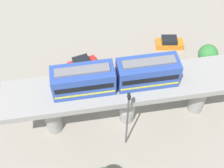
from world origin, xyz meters
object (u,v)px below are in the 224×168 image
at_px(train, 116,76).
at_px(parked_car_red, 82,64).
at_px(tree_far_corner, 208,54).
at_px(signal_post, 127,119).
at_px(parked_car_orange, 169,43).

bearing_deg(train, parked_car_red, 18.29).
relative_size(tree_far_corner, signal_post, 0.49).
bearing_deg(tree_far_corner, train, 114.04).
xyz_separation_m(train, tree_far_corner, (6.24, -13.98, -5.17)).
distance_m(tree_far_corner, signal_post, 16.51).
xyz_separation_m(tree_far_corner, signal_post, (-9.64, 13.27, 1.96)).
xyz_separation_m(parked_car_red, tree_far_corner, (-3.46, -17.18, 2.60)).
distance_m(train, tree_far_corner, 16.16).
height_order(parked_car_red, signal_post, signal_post).
xyz_separation_m(parked_car_orange, signal_post, (-15.32, 9.84, 4.57)).
bearing_deg(train, signal_post, -168.18).
distance_m(parked_car_orange, tree_far_corner, 7.13).
distance_m(train, parked_car_orange, 17.71).
height_order(train, parked_car_red, train).
height_order(train, signal_post, train).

